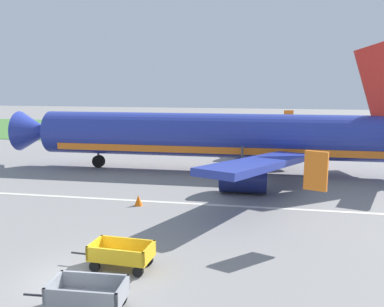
% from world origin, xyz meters
% --- Properties ---
extents(ground_plane, '(220.00, 220.00, 0.00)m').
position_xyz_m(ground_plane, '(0.00, 0.00, 0.00)').
color(ground_plane, gray).
extents(grass_strip, '(220.00, 28.00, 0.06)m').
position_xyz_m(grass_strip, '(0.00, 50.07, 0.03)').
color(grass_strip, '#477A38').
rests_on(grass_strip, ground).
extents(apron_stripe, '(120.00, 0.36, 0.01)m').
position_xyz_m(apron_stripe, '(0.00, 11.07, 0.01)').
color(apron_stripe, silver).
rests_on(apron_stripe, ground).
extents(airplane, '(37.53, 30.30, 11.34)m').
position_xyz_m(airplane, '(3.53, 20.95, 3.05)').
color(airplane, '#28389E').
rests_on(airplane, ground).
extents(baggage_cart_nearest, '(3.58, 1.51, 1.07)m').
position_xyz_m(baggage_cart_nearest, '(1.41, -2.00, 0.60)').
color(baggage_cart_nearest, gray).
rests_on(baggage_cart_nearest, ground).
extents(baggage_cart_second_in_row, '(3.59, 1.55, 1.07)m').
position_xyz_m(baggage_cart_second_in_row, '(1.34, 1.38, 0.60)').
color(baggage_cart_second_in_row, gold).
rests_on(baggage_cart_second_in_row, ground).
extents(traffic_cone_near_plane, '(0.51, 0.51, 0.67)m').
position_xyz_m(traffic_cone_near_plane, '(-0.76, 10.08, 0.34)').
color(traffic_cone_near_plane, orange).
rests_on(traffic_cone_near_plane, ground).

